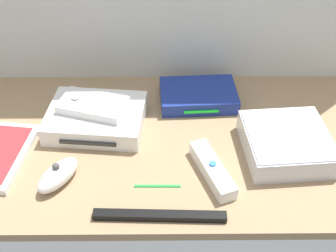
{
  "coord_description": "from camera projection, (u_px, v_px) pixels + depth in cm",
  "views": [
    {
      "loc": [
        -0.47,
        -65.48,
        61.62
      ],
      "look_at": [
        0.0,
        0.0,
        4.0
      ],
      "focal_mm": 44.13,
      "sensor_mm": 36.0,
      "label": 1
    }
  ],
  "objects": [
    {
      "name": "ground_plane",
      "position": [
        168.0,
        143.0,
        0.91
      ],
      "size": [
        100.0,
        48.0,
        2.0
      ],
      "primitive_type": "cube",
      "color": "#9E7F5B",
      "rests_on": "ground"
    },
    {
      "name": "game_console",
      "position": [
        98.0,
        118.0,
        0.92
      ],
      "size": [
        22.44,
        18.01,
        4.4
      ],
      "rotation": [
        0.0,
        0.0,
        -0.1
      ],
      "color": "white",
      "rests_on": "ground_plane"
    },
    {
      "name": "mini_computer",
      "position": [
        289.0,
        143.0,
        0.85
      ],
      "size": [
        18.25,
        18.25,
        5.3
      ],
      "rotation": [
        0.0,
        0.0,
        0.08
      ],
      "color": "silver",
      "rests_on": "ground_plane"
    },
    {
      "name": "network_router",
      "position": [
        200.0,
        95.0,
        0.99
      ],
      "size": [
        18.62,
        13.09,
        3.4
      ],
      "rotation": [
        0.0,
        0.0,
        0.05
      ],
      "color": "navy",
      "rests_on": "ground_plane"
    },
    {
      "name": "remote_wand",
      "position": [
        215.0,
        170.0,
        0.81
      ],
      "size": [
        8.47,
        15.14,
        3.4
      ],
      "rotation": [
        0.0,
        0.0,
        0.35
      ],
      "color": "white",
      "rests_on": "ground_plane"
    },
    {
      "name": "remote_nunchuk",
      "position": [
        61.0,
        175.0,
        0.79
      ],
      "size": [
        9.13,
        10.79,
        5.1
      ],
      "rotation": [
        0.0,
        0.0,
        -0.57
      ],
      "color": "white",
      "rests_on": "ground_plane"
    },
    {
      "name": "remote_classic_pad",
      "position": [
        95.0,
        105.0,
        0.9
      ],
      "size": [
        16.08,
        11.78,
        2.4
      ],
      "rotation": [
        0.0,
        0.0,
        -0.29
      ],
      "color": "white",
      "rests_on": "game_console"
    },
    {
      "name": "sensor_bar",
      "position": [
        162.0,
        216.0,
        0.74
      ],
      "size": [
        24.05,
        2.57,
        1.4
      ],
      "primitive_type": "cube",
      "rotation": [
        0.0,
        0.0,
        -0.03
      ],
      "color": "black",
      "rests_on": "ground_plane"
    },
    {
      "name": "stylus_pen",
      "position": [
        160.0,
        185.0,
        0.8
      ],
      "size": [
        9.01,
        0.79,
        0.7
      ],
      "primitive_type": "cylinder",
      "rotation": [
        0.0,
        1.57,
        3.13
      ],
      "color": "green",
      "rests_on": "ground_plane"
    }
  ]
}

